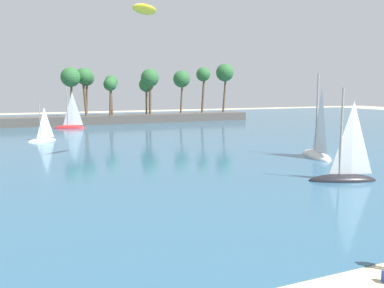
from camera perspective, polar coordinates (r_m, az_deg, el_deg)
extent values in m
cube|color=#33607F|center=(69.62, -16.38, 1.43)|extent=(220.00, 114.01, 0.06)
cube|color=#514C47|center=(86.38, -17.87, 3.11)|extent=(82.83, 6.00, 1.80)
cylinder|color=brown|center=(88.87, -5.89, 6.67)|extent=(0.56, 0.97, 7.84)
sphere|color=#2D6633|center=(88.88, -5.92, 9.19)|extent=(3.86, 3.86, 3.86)
cylinder|color=brown|center=(93.05, -1.46, 6.71)|extent=(0.86, 0.53, 7.72)
sphere|color=#2D6633|center=(93.07, -1.47, 9.08)|extent=(3.82, 3.82, 3.82)
cylinder|color=brown|center=(97.19, 4.58, 7.20)|extent=(1.00, 0.67, 9.30)
sphere|color=#2D6633|center=(97.26, 4.61, 9.93)|extent=(4.12, 4.12, 4.12)
cylinder|color=brown|center=(87.87, -11.19, 6.27)|extent=(0.47, 0.71, 6.97)
sphere|color=#2D6633|center=(87.86, -11.25, 8.54)|extent=(2.69, 2.69, 2.69)
cylinder|color=brown|center=(86.31, -11.33, 6.06)|extent=(0.71, 0.58, 6.44)
sphere|color=#2D6633|center=(86.29, -11.39, 8.19)|extent=(2.71, 2.71, 2.71)
cylinder|color=brown|center=(89.87, -6.38, 6.21)|extent=(0.47, 0.67, 6.40)
sphere|color=#2D6633|center=(89.84, -6.42, 8.25)|extent=(3.16, 3.16, 3.16)
cylinder|color=brown|center=(88.37, -14.51, 6.44)|extent=(0.76, 0.69, 7.79)
sphere|color=#2D6633|center=(88.38, -14.60, 8.96)|extent=(3.36, 3.36, 3.36)
cylinder|color=brown|center=(87.19, -14.79, 6.52)|extent=(0.94, 0.75, 8.10)
sphere|color=#2D6633|center=(87.22, -14.88, 9.16)|extent=(3.44, 3.44, 3.44)
cylinder|color=brown|center=(85.06, -16.53, 6.34)|extent=(0.82, 0.71, 7.82)
sphere|color=#2D6633|center=(85.08, -16.63, 8.96)|extent=(3.88, 3.88, 3.88)
cylinder|color=brown|center=(95.46, 1.57, 7.07)|extent=(0.89, 0.87, 8.85)
sphere|color=#2D6633|center=(95.51, 1.58, 9.72)|extent=(3.25, 3.25, 3.25)
ellipsoid|color=white|center=(45.74, 17.01, -1.69)|extent=(4.11, 6.83, 1.31)
cylinder|color=gray|center=(45.54, 17.10, 4.29)|extent=(0.20, 0.20, 8.19)
pyramid|color=white|center=(44.54, 17.57, 3.41)|extent=(1.21, 2.84, 6.96)
ellipsoid|color=black|center=(34.48, 20.29, -4.83)|extent=(5.63, 3.44, 1.08)
cylinder|color=gray|center=(33.77, 20.17, 1.66)|extent=(0.16, 0.16, 6.76)
pyramid|color=white|center=(34.19, 21.55, 0.81)|extent=(2.33, 1.02, 5.74)
ellipsoid|color=white|center=(60.58, -20.21, 0.40)|extent=(4.19, 2.56, 0.81)
cylinder|color=gray|center=(60.22, -20.51, 3.14)|extent=(0.12, 0.12, 5.04)
pyramid|color=silver|center=(60.53, -19.91, 2.83)|extent=(1.74, 0.76, 4.28)
ellipsoid|color=red|center=(78.71, -16.76, 2.13)|extent=(6.00, 3.53, 1.15)
cylinder|color=gray|center=(78.50, -17.08, 5.15)|extent=(0.17, 0.17, 7.19)
pyramid|color=white|center=(78.32, -16.36, 4.78)|extent=(2.50, 1.02, 6.11)
ellipsoid|color=yellow|center=(41.71, -6.63, 18.20)|extent=(3.91, 3.62, 1.11)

